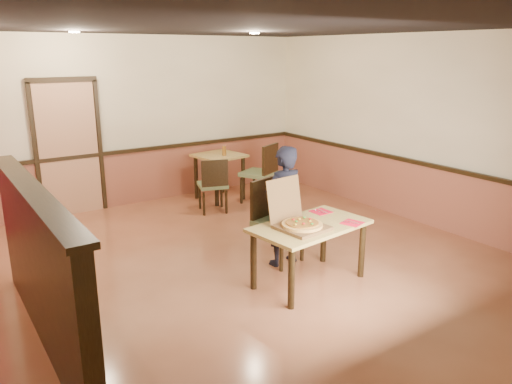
# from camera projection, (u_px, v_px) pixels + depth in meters

# --- Properties ---
(floor) EXTENTS (7.00, 7.00, 0.00)m
(floor) POSITION_uv_depth(u_px,v_px,m) (227.00, 278.00, 5.78)
(floor) COLOR #B46A46
(floor) RESTS_ON ground
(ceiling) EXTENTS (7.00, 7.00, 0.00)m
(ceiling) POSITION_uv_depth(u_px,v_px,m) (223.00, 24.00, 5.01)
(ceiling) COLOR black
(ceiling) RESTS_ON wall_back
(wall_back) EXTENTS (7.00, 0.00, 7.00)m
(wall_back) POSITION_uv_depth(u_px,v_px,m) (116.00, 123.00, 8.18)
(wall_back) COLOR #FFF4C7
(wall_back) RESTS_ON floor
(wall_right) EXTENTS (0.00, 7.00, 7.00)m
(wall_right) POSITION_uv_depth(u_px,v_px,m) (431.00, 132.00, 7.29)
(wall_right) COLOR #FFF4C7
(wall_right) RESTS_ON floor
(wainscot_back) EXTENTS (7.00, 0.04, 0.90)m
(wainscot_back) POSITION_uv_depth(u_px,v_px,m) (121.00, 179.00, 8.42)
(wainscot_back) COLOR #9C563E
(wainscot_back) RESTS_ON floor
(chair_rail_back) EXTENTS (7.00, 0.06, 0.06)m
(chair_rail_back) POSITION_uv_depth(u_px,v_px,m) (119.00, 152.00, 8.27)
(chair_rail_back) COLOR black
(chair_rail_back) RESTS_ON wall_back
(wainscot_right) EXTENTS (0.04, 7.00, 0.90)m
(wainscot_right) POSITION_uv_depth(u_px,v_px,m) (424.00, 194.00, 7.53)
(wainscot_right) COLOR #9C563E
(wainscot_right) RESTS_ON floor
(chair_rail_right) EXTENTS (0.06, 7.00, 0.06)m
(chair_rail_right) POSITION_uv_depth(u_px,v_px,m) (426.00, 164.00, 7.39)
(chair_rail_right) COLOR black
(chair_rail_right) RESTS_ON wall_right
(back_door) EXTENTS (0.90, 0.06, 2.10)m
(back_door) POSITION_uv_depth(u_px,v_px,m) (69.00, 149.00, 7.81)
(back_door) COLOR tan
(back_door) RESTS_ON wall_back
(booth_partition) EXTENTS (0.20, 3.10, 1.44)m
(booth_partition) POSITION_uv_depth(u_px,v_px,m) (40.00, 266.00, 4.34)
(booth_partition) COLOR black
(booth_partition) RESTS_ON floor
(spot_b) EXTENTS (0.14, 0.14, 0.02)m
(spot_b) POSITION_uv_depth(u_px,v_px,m) (74.00, 32.00, 6.58)
(spot_b) COLOR #FFDDB2
(spot_b) RESTS_ON ceiling
(spot_c) EXTENTS (0.14, 0.14, 0.02)m
(spot_c) POSITION_uv_depth(u_px,v_px,m) (255.00, 33.00, 6.97)
(spot_c) COLOR #FFDDB2
(spot_c) RESTS_ON ceiling
(main_table) EXTENTS (1.38, 0.90, 0.70)m
(main_table) POSITION_uv_depth(u_px,v_px,m) (310.00, 233.00, 5.52)
(main_table) COLOR tan
(main_table) RESTS_ON floor
(diner_chair) EXTENTS (0.62, 0.62, 1.03)m
(diner_chair) POSITION_uv_depth(u_px,v_px,m) (274.00, 217.00, 6.15)
(diner_chair) COLOR #5F7041
(diner_chair) RESTS_ON floor
(side_chair_left) EXTENTS (0.56, 0.56, 0.90)m
(side_chair_left) POSITION_uv_depth(u_px,v_px,m) (213.00, 183.00, 8.01)
(side_chair_left) COLOR #5F7041
(side_chair_left) RESTS_ON floor
(side_chair_right) EXTENTS (0.68, 0.68, 1.03)m
(side_chair_right) POSITION_uv_depth(u_px,v_px,m) (262.00, 171.00, 8.50)
(side_chair_right) COLOR #5F7041
(side_chair_right) RESTS_ON floor
(side_table) EXTENTS (0.85, 0.85, 0.80)m
(side_table) POSITION_uv_depth(u_px,v_px,m) (219.00, 165.00, 8.72)
(side_table) COLOR tan
(side_table) RESTS_ON floor
(diner) EXTENTS (0.56, 0.38, 1.48)m
(diner) POSITION_uv_depth(u_px,v_px,m) (284.00, 206.00, 5.99)
(diner) COLOR black
(diner) RESTS_ON floor
(pizza_box) EXTENTS (0.54, 0.61, 0.51)m
(pizza_box) POSITION_uv_depth(u_px,v_px,m) (299.00, 222.00, 5.36)
(pizza_box) COLOR brown
(pizza_box) RESTS_ON main_table
(pizza) EXTENTS (0.54, 0.54, 0.03)m
(pizza) POSITION_uv_depth(u_px,v_px,m) (302.00, 225.00, 5.32)
(pizza) COLOR #E5AE53
(pizza) RESTS_ON pizza_box
(napkin_near) EXTENTS (0.27, 0.27, 0.01)m
(napkin_near) POSITION_uv_depth(u_px,v_px,m) (352.00, 223.00, 5.52)
(napkin_near) COLOR red
(napkin_near) RESTS_ON main_table
(napkin_far) EXTENTS (0.22, 0.22, 0.01)m
(napkin_far) POSITION_uv_depth(u_px,v_px,m) (321.00, 212.00, 5.91)
(napkin_far) COLOR red
(napkin_far) RESTS_ON main_table
(condiment) EXTENTS (0.07, 0.07, 0.17)m
(condiment) POSITION_uv_depth(u_px,v_px,m) (224.00, 151.00, 8.56)
(condiment) COLOR brown
(condiment) RESTS_ON side_table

